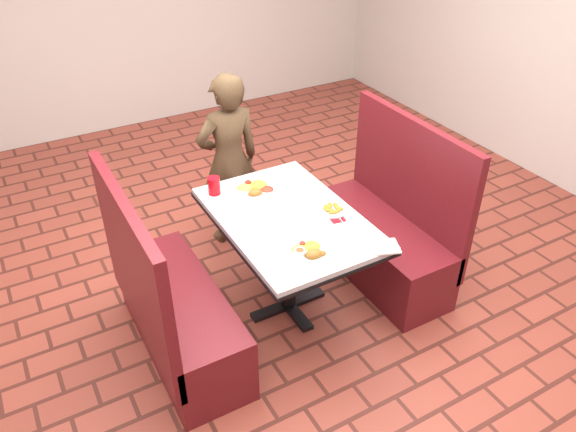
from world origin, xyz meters
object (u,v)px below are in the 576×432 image
(far_dinner_plate, at_px, (256,187))
(plantain_plate, at_px, (332,209))
(red_tumbler, at_px, (214,186))
(booth_bench_left, at_px, (173,310))
(near_dinner_plate, at_px, (310,249))
(booth_bench_right, at_px, (385,234))
(dining_table, at_px, (288,229))
(diner_person, at_px, (229,161))

(far_dinner_plate, xyz_separation_m, plantain_plate, (0.31, -0.45, -0.02))
(red_tumbler, bearing_deg, far_dinner_plate, -22.32)
(booth_bench_left, bearing_deg, plantain_plate, -4.58)
(booth_bench_left, height_order, plantain_plate, booth_bench_left)
(booth_bench_left, xyz_separation_m, near_dinner_plate, (0.72, -0.39, 0.45))
(far_dinner_plate, bearing_deg, booth_bench_right, -23.69)
(dining_table, relative_size, diner_person, 0.89)
(booth_bench_right, bearing_deg, dining_table, 180.00)
(plantain_plate, bearing_deg, red_tumbler, 135.09)
(far_dinner_plate, height_order, red_tumbler, red_tumbler)
(diner_person, distance_m, far_dinner_plate, 0.60)
(dining_table, bearing_deg, near_dinner_plate, -101.04)
(booth_bench_left, relative_size, near_dinner_plate, 5.01)
(near_dinner_plate, bearing_deg, far_dinner_plate, 87.12)
(plantain_plate, bearing_deg, booth_bench_right, 9.16)
(near_dinner_plate, bearing_deg, diner_person, 85.51)
(near_dinner_plate, bearing_deg, plantain_plate, 41.32)
(dining_table, relative_size, red_tumbler, 10.19)
(diner_person, distance_m, near_dinner_plate, 1.35)
(dining_table, height_order, diner_person, diner_person)
(dining_table, bearing_deg, plantain_plate, -17.69)
(diner_person, xyz_separation_m, near_dinner_plate, (-0.11, -1.34, 0.09))
(dining_table, distance_m, diner_person, 0.96)
(booth_bench_left, distance_m, red_tumbler, 0.84)
(dining_table, distance_m, far_dinner_plate, 0.39)
(dining_table, relative_size, plantain_plate, 6.40)
(near_dinner_plate, xyz_separation_m, far_dinner_plate, (0.04, 0.75, 0.00))
(booth_bench_right, relative_size, red_tumbler, 10.08)
(booth_bench_right, relative_size, plantain_plate, 6.34)
(booth_bench_left, relative_size, diner_person, 0.88)
(booth_bench_left, relative_size, plantain_plate, 6.34)
(booth_bench_right, bearing_deg, plantain_plate, -170.84)
(red_tumbler, bearing_deg, near_dinner_plate, -76.02)
(dining_table, xyz_separation_m, far_dinner_plate, (-0.04, 0.37, 0.12))
(dining_table, relative_size, booth_bench_left, 1.01)
(far_dinner_plate, bearing_deg, dining_table, -84.12)
(red_tumbler, bearing_deg, booth_bench_right, -23.37)
(near_dinner_plate, relative_size, red_tumbler, 2.01)
(dining_table, bearing_deg, diner_person, 88.21)
(dining_table, xyz_separation_m, plantain_plate, (0.27, -0.09, 0.11))
(booth_bench_right, xyz_separation_m, red_tumbler, (-1.09, 0.47, 0.48))
(diner_person, height_order, red_tumbler, diner_person)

